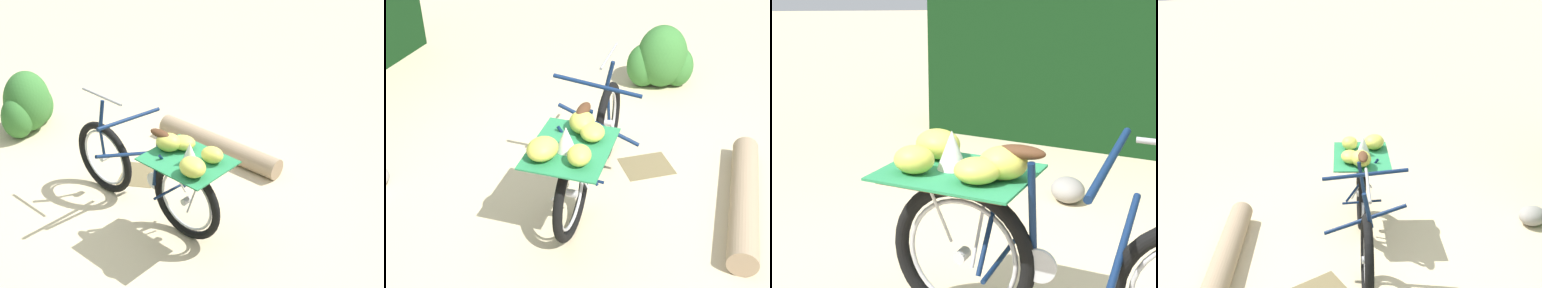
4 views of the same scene
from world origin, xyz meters
The scene contains 5 objects.
ground_plane centered at (0.00, 0.00, 0.00)m, with size 60.00×60.00×0.00m, color beige.
bicycle centered at (0.14, -0.36, 0.50)m, with size 1.21×1.66×1.03m.
fallen_log centered at (1.33, -0.79, 0.11)m, with size 0.22×0.22×1.51m, color #9E8466.
shrub_cluster centered at (1.53, 1.43, 0.32)m, with size 0.75×0.52×0.72m.
leaf_litter_patch centered at (0.80, -0.04, 0.00)m, with size 0.44×0.36×0.01m, color olive.
Camera 1 is at (-3.87, -1.36, 3.19)m, focal length 52.69 mm.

